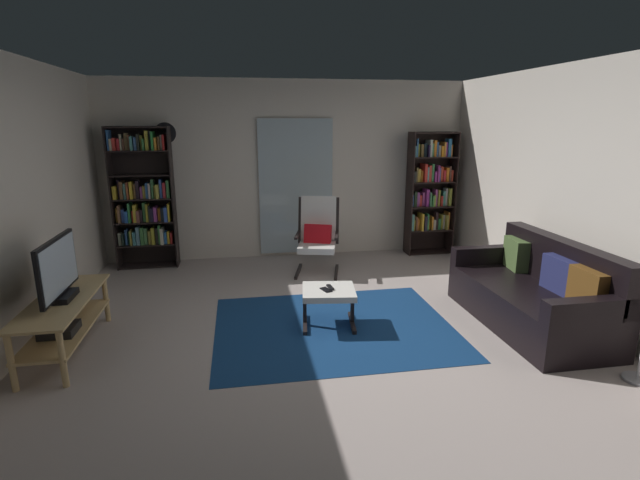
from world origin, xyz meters
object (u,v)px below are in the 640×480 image
bookshelf_near_sofa (430,190)px  ottoman (329,295)px  lounge_armchair (318,233)px  wall_clock (165,133)px  tv_stand (64,318)px  tv_remote (330,287)px  bookshelf_near_tv (144,198)px  leather_sofa (535,295)px  television (58,271)px  cell_phone (326,290)px

bookshelf_near_sofa → ottoman: (-2.04, -2.42, -0.66)m
lounge_armchair → wall_clock: (-2.00, 0.82, 1.32)m
tv_stand → tv_remote: 2.44m
bookshelf_near_tv → wall_clock: wall_clock is taller
leather_sofa → lounge_armchair: bearing=131.6°
tv_stand → bookshelf_near_sofa: 5.19m
tv_remote → television: bearing=177.3°
television → bookshelf_near_sofa: (4.45, 2.55, 0.23)m
tv_stand → bookshelf_near_sofa: size_ratio=0.73×
television → wall_clock: 3.01m
tv_stand → lounge_armchair: size_ratio=1.33×
bookshelf_near_sofa → television: bearing=-150.2°
cell_phone → wall_clock: size_ratio=0.48×
lounge_armchair → tv_remote: size_ratio=7.10×
tv_remote → cell_phone: (-0.05, -0.05, -0.00)m
bookshelf_near_tv → ottoman: bearing=-48.5°
television → ottoman: television is taller
wall_clock → bookshelf_near_sofa: bearing=-2.7°
television → ottoman: 2.45m
leather_sofa → tv_remote: bearing=170.3°
bookshelf_near_sofa → tv_remote: bearing=-130.1°
television → tv_remote: bearing=3.7°
lounge_armchair → tv_remote: bearing=-95.5°
bookshelf_near_tv → cell_phone: bookshelf_near_tv is taller
lounge_armchair → television: bearing=-143.7°
bookshelf_near_sofa → cell_phone: 3.26m
ottoman → cell_phone: size_ratio=4.14×
bookshelf_near_tv → ottoman: (2.14, -2.42, -0.66)m
bookshelf_near_tv → ottoman: bookshelf_near_tv is taller
lounge_armchair → leather_sofa: bearing=-48.4°
cell_phone → wall_clock: bearing=104.7°
television → bookshelf_near_sofa: bookshelf_near_sofa is taller
tv_stand → leather_sofa: bearing=-2.2°
leather_sofa → bookshelf_near_sofa: bearing=90.3°
bookshelf_near_sofa → lounge_armchair: size_ratio=1.82×
television → cell_phone: (2.38, 0.10, -0.36)m
bookshelf_near_sofa → lounge_armchair: 2.01m
television → bookshelf_near_tv: bearing=84.0°
bookshelf_near_sofa → lounge_armchair: bookshelf_near_sofa is taller
lounge_armchair → cell_phone: 1.82m
bookshelf_near_sofa → tv_remote: (-2.02, -2.40, -0.59)m
bookshelf_near_tv → tv_remote: 3.28m
lounge_armchair → cell_phone: lounge_armchair is taller
wall_clock → ottoman: bearing=-55.1°
tv_stand → wall_clock: 3.20m
ottoman → tv_remote: bearing=46.5°
bookshelf_near_sofa → tv_remote: bookshelf_near_sofa is taller
tv_remote → cell_phone: bearing=-141.9°
television → tv_remote: (2.43, 0.16, -0.35)m
lounge_armchair → cell_phone: size_ratio=7.30×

